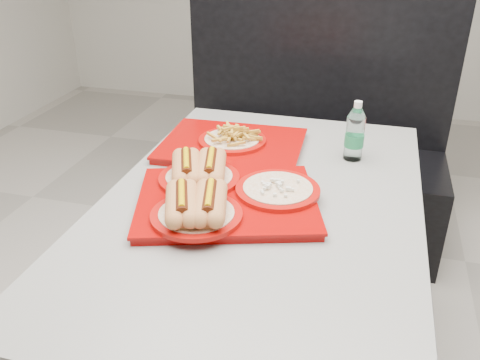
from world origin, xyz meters
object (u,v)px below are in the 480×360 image
(booth_bench, at_px, (309,156))
(water_bottle, at_px, (355,135))
(tray_near, at_px, (219,193))
(tray_far, at_px, (232,142))
(diner_table, at_px, (260,247))

(booth_bench, relative_size, water_bottle, 6.70)
(tray_near, xyz_separation_m, tray_far, (-0.07, 0.38, -0.01))
(tray_far, distance_m, water_bottle, 0.42)
(tray_near, bearing_deg, tray_far, 100.83)
(diner_table, height_order, tray_near, tray_near)
(tray_near, xyz_separation_m, water_bottle, (0.34, 0.42, 0.05))
(booth_bench, height_order, tray_near, booth_bench)
(diner_table, xyz_separation_m, booth_bench, (0.00, 1.09, -0.18))
(diner_table, height_order, tray_far, tray_far)
(tray_far, relative_size, water_bottle, 2.46)
(diner_table, relative_size, booth_bench, 1.05)
(booth_bench, bearing_deg, water_bottle, -72.51)
(booth_bench, xyz_separation_m, tray_far, (-0.18, -0.77, 0.38))
(diner_table, distance_m, water_bottle, 0.49)
(tray_near, distance_m, tray_far, 0.39)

